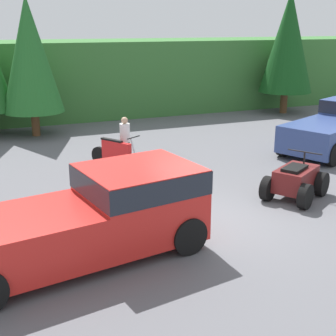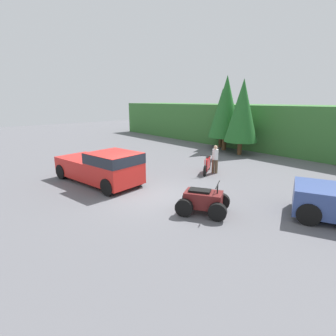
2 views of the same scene
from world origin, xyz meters
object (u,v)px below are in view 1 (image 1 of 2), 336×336
(quad_atv, at_px, (296,181))
(rider_person, at_px, (125,139))
(dirt_bike, at_px, (117,154))
(pickup_truck_red, at_px, (98,213))

(quad_atv, relative_size, rider_person, 1.37)
(dirt_bike, height_order, quad_atv, quad_atv)
(pickup_truck_red, distance_m, rider_person, 6.52)
(quad_atv, height_order, rider_person, rider_person)
(pickup_truck_red, distance_m, dirt_bike, 6.17)
(dirt_bike, bearing_deg, rider_person, 90.42)
(pickup_truck_red, bearing_deg, rider_person, 58.31)
(pickup_truck_red, relative_size, dirt_bike, 2.79)
(pickup_truck_red, xyz_separation_m, quad_atv, (5.87, 1.23, -0.45))
(rider_person, bearing_deg, dirt_bike, -81.67)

